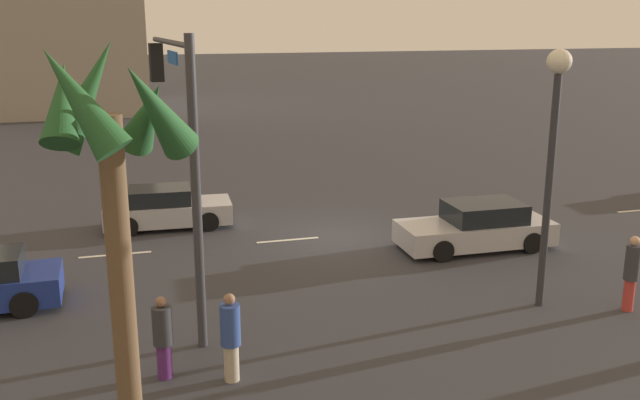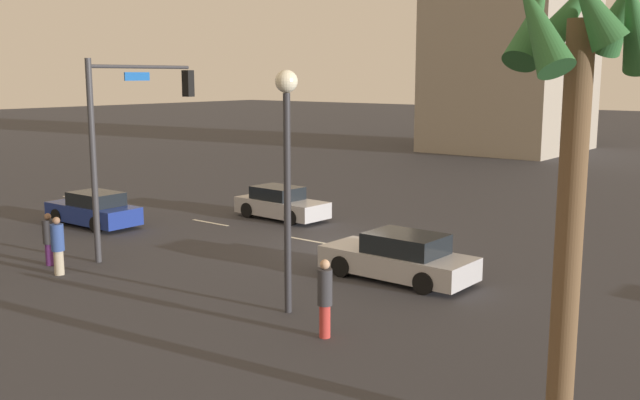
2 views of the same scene
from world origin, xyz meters
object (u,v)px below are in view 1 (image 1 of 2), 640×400
traffic_signal (180,131)px  pedestrian_0 (163,336)px  pedestrian_2 (231,336)px  streetlamp (554,130)px  palm_tree_0 (110,154)px  pedestrian_1 (631,271)px  car_2 (477,227)px  car_0 (166,209)px

traffic_signal → pedestrian_0: 4.52m
traffic_signal → pedestrian_2: bearing=99.3°
traffic_signal → streetlamp: 8.45m
pedestrian_0 → streetlamp: bearing=-172.4°
pedestrian_0 → pedestrian_2: bearing=159.7°
pedestrian_0 → pedestrian_2: size_ratio=0.94×
palm_tree_0 → pedestrian_2: bearing=-136.8°
pedestrian_0 → palm_tree_0: size_ratio=0.26×
traffic_signal → pedestrian_1: bearing=166.8°
car_2 → streetlamp: 5.73m
palm_tree_0 → car_2: bearing=-142.7°
car_2 → pedestrian_2: bearing=35.8°
traffic_signal → streetlamp: bearing=169.5°
traffic_signal → pedestrian_1: traffic_signal is taller
car_2 → pedestrian_1: (-1.28, 5.23, 0.34)m
car_2 → pedestrian_2: (8.37, 6.04, 0.29)m
pedestrian_0 → pedestrian_1: pedestrian_1 is taller
car_0 → traffic_signal: size_ratio=0.64×
streetlamp → pedestrian_1: 3.89m
traffic_signal → streetlamp: traffic_signal is taller
car_0 → car_2: (-8.91, 4.76, 0.02)m
streetlamp → car_2: bearing=-97.6°
car_0 → traffic_signal: traffic_signal is taller
pedestrian_2 → pedestrian_0: bearing=-20.3°
pedestrian_1 → palm_tree_0: 12.47m
traffic_signal → palm_tree_0: palm_tree_0 is taller
traffic_signal → palm_tree_0: 5.20m
car_2 → pedestrian_0: bearing=30.1°
car_2 → streetlamp: (0.58, 4.38, 3.65)m
pedestrian_0 → pedestrian_2: 1.33m
palm_tree_0 → pedestrian_0: bearing=-106.4°
pedestrian_2 → pedestrian_1: bearing=-175.2°
car_2 → palm_tree_0: (10.28, 7.83, 4.26)m
streetlamp → palm_tree_0: bearing=19.6°
car_0 → streetlamp: streetlamp is taller
car_0 → traffic_signal: bearing=90.1°
car_0 → pedestrian_2: (-0.54, 10.80, 0.31)m
car_0 → pedestrian_0: size_ratio=2.49×
car_2 → streetlamp: bearing=82.4°
streetlamp → pedestrian_0: streetlamp is taller
streetlamp → pedestrian_2: streetlamp is taller
traffic_signal → streetlamp: (-8.31, 1.53, -0.10)m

